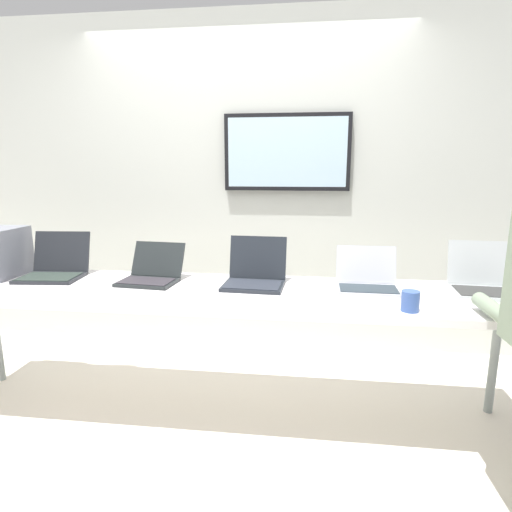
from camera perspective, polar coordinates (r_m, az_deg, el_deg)
The scene contains 9 objects.
ground at distance 2.73m, azimuth -4.90°, elevation -21.13°, with size 8.00×8.00×0.04m, color silver.
back_wall at distance 3.41m, azimuth -1.17°, elevation 9.44°, with size 8.00×0.11×2.63m.
workbench at distance 2.40m, azimuth -5.22°, elevation -5.63°, with size 3.45×0.70×0.79m.
laptop_station_0 at distance 2.92m, azimuth -25.60°, elevation -1.39°, with size 0.39×0.37×0.27m.
laptop_station_1 at distance 2.61m, azimuth -13.97°, elevation -2.26°, with size 0.36×0.35×0.22m.
laptop_station_2 at distance 2.46m, azimuth -0.13°, elevation -2.52°, with size 0.36×0.34×0.27m.
laptop_station_3 at distance 2.45m, azimuth 14.84°, elevation -3.14°, with size 0.34×0.30×0.23m.
laptop_station_4 at distance 2.63m, azimuth 28.34°, elevation -3.00°, with size 0.35×0.34×0.27m.
coffee_mug at distance 2.14m, azimuth 20.19°, elevation -5.76°, with size 0.08×0.08×0.10m.
Camera 1 is at (0.50, -2.24, 1.46)m, focal length 29.51 mm.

